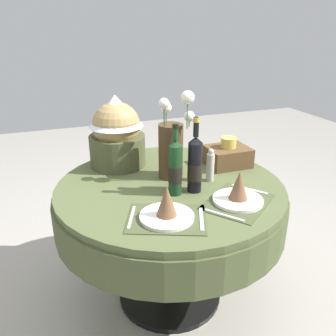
{
  "coord_description": "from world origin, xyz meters",
  "views": [
    {
      "loc": [
        -0.59,
        -1.58,
        1.54
      ],
      "look_at": [
        0.0,
        0.03,
        0.82
      ],
      "focal_mm": 37.51,
      "sensor_mm": 36.0,
      "label": 1
    }
  ],
  "objects_px": {
    "place_setting_right": "(238,193)",
    "flower_vase": "(172,145)",
    "woven_basket_side_right": "(228,155)",
    "place_setting_left": "(167,209)",
    "pepper_mill": "(210,166)",
    "wine_bottle_left": "(175,168)",
    "wine_bottle_centre": "(195,164)",
    "gift_tub_back_left": "(117,130)",
    "dining_table": "(170,207)"
  },
  "relations": [
    {
      "from": "pepper_mill",
      "to": "wine_bottle_centre",
      "type": "bearing_deg",
      "value": -146.6
    },
    {
      "from": "woven_basket_side_right",
      "to": "place_setting_left",
      "type": "bearing_deg",
      "value": -140.1
    },
    {
      "from": "place_setting_left",
      "to": "gift_tub_back_left",
      "type": "height_order",
      "value": "gift_tub_back_left"
    },
    {
      "from": "place_setting_left",
      "to": "gift_tub_back_left",
      "type": "bearing_deg",
      "value": 94.66
    },
    {
      "from": "place_setting_left",
      "to": "gift_tub_back_left",
      "type": "relative_size",
      "value": 0.98
    },
    {
      "from": "place_setting_right",
      "to": "woven_basket_side_right",
      "type": "bearing_deg",
      "value": 67.1
    },
    {
      "from": "dining_table",
      "to": "wine_bottle_centre",
      "type": "xyz_separation_m",
      "value": [
        0.09,
        -0.12,
        0.29
      ]
    },
    {
      "from": "dining_table",
      "to": "place_setting_right",
      "type": "bearing_deg",
      "value": -52.7
    },
    {
      "from": "woven_basket_side_right",
      "to": "wine_bottle_centre",
      "type": "bearing_deg",
      "value": -142.64
    },
    {
      "from": "wine_bottle_centre",
      "to": "woven_basket_side_right",
      "type": "distance_m",
      "value": 0.42
    },
    {
      "from": "dining_table",
      "to": "pepper_mill",
      "type": "bearing_deg",
      "value": -8.71
    },
    {
      "from": "flower_vase",
      "to": "wine_bottle_left",
      "type": "distance_m",
      "value": 0.21
    },
    {
      "from": "gift_tub_back_left",
      "to": "place_setting_left",
      "type": "bearing_deg",
      "value": -85.34
    },
    {
      "from": "dining_table",
      "to": "woven_basket_side_right",
      "type": "bearing_deg",
      "value": 17.51
    },
    {
      "from": "place_setting_right",
      "to": "pepper_mill",
      "type": "xyz_separation_m",
      "value": [
        -0.01,
        0.27,
        0.04
      ]
    },
    {
      "from": "place_setting_right",
      "to": "woven_basket_side_right",
      "type": "relative_size",
      "value": 1.76
    },
    {
      "from": "flower_vase",
      "to": "wine_bottle_centre",
      "type": "bearing_deg",
      "value": -77.36
    },
    {
      "from": "place_setting_left",
      "to": "pepper_mill",
      "type": "xyz_separation_m",
      "value": [
        0.36,
        0.3,
        0.04
      ]
    },
    {
      "from": "place_setting_left",
      "to": "pepper_mill",
      "type": "distance_m",
      "value": 0.47
    },
    {
      "from": "wine_bottle_left",
      "to": "gift_tub_back_left",
      "type": "distance_m",
      "value": 0.52
    },
    {
      "from": "pepper_mill",
      "to": "woven_basket_side_right",
      "type": "xyz_separation_m",
      "value": [
        0.2,
        0.16,
        -0.02
      ]
    },
    {
      "from": "pepper_mill",
      "to": "gift_tub_back_left",
      "type": "bearing_deg",
      "value": 136.11
    },
    {
      "from": "gift_tub_back_left",
      "to": "woven_basket_side_right",
      "type": "relative_size",
      "value": 1.74
    },
    {
      "from": "wine_bottle_centre",
      "to": "gift_tub_back_left",
      "type": "height_order",
      "value": "gift_tub_back_left"
    },
    {
      "from": "wine_bottle_centre",
      "to": "pepper_mill",
      "type": "distance_m",
      "value": 0.17
    },
    {
      "from": "dining_table",
      "to": "woven_basket_side_right",
      "type": "height_order",
      "value": "woven_basket_side_right"
    },
    {
      "from": "flower_vase",
      "to": "wine_bottle_centre",
      "type": "xyz_separation_m",
      "value": [
        0.05,
        -0.2,
        -0.04
      ]
    },
    {
      "from": "wine_bottle_left",
      "to": "flower_vase",
      "type": "bearing_deg",
      "value": 73.91
    },
    {
      "from": "dining_table",
      "to": "gift_tub_back_left",
      "type": "bearing_deg",
      "value": 118.24
    },
    {
      "from": "wine_bottle_left",
      "to": "gift_tub_back_left",
      "type": "bearing_deg",
      "value": 110.39
    },
    {
      "from": "wine_bottle_left",
      "to": "woven_basket_side_right",
      "type": "distance_m",
      "value": 0.5
    },
    {
      "from": "place_setting_left",
      "to": "woven_basket_side_right",
      "type": "height_order",
      "value": "woven_basket_side_right"
    },
    {
      "from": "place_setting_right",
      "to": "woven_basket_side_right",
      "type": "distance_m",
      "value": 0.47
    },
    {
      "from": "place_setting_right",
      "to": "gift_tub_back_left",
      "type": "height_order",
      "value": "gift_tub_back_left"
    },
    {
      "from": "place_setting_right",
      "to": "wine_bottle_left",
      "type": "height_order",
      "value": "wine_bottle_left"
    },
    {
      "from": "place_setting_right",
      "to": "pepper_mill",
      "type": "bearing_deg",
      "value": 92.91
    },
    {
      "from": "wine_bottle_centre",
      "to": "pepper_mill",
      "type": "bearing_deg",
      "value": 33.4
    },
    {
      "from": "wine_bottle_left",
      "to": "wine_bottle_centre",
      "type": "height_order",
      "value": "wine_bottle_centre"
    },
    {
      "from": "woven_basket_side_right",
      "to": "place_setting_right",
      "type": "bearing_deg",
      "value": -112.9
    },
    {
      "from": "flower_vase",
      "to": "wine_bottle_left",
      "type": "height_order",
      "value": "flower_vase"
    },
    {
      "from": "place_setting_right",
      "to": "wine_bottle_left",
      "type": "distance_m",
      "value": 0.33
    },
    {
      "from": "place_setting_left",
      "to": "woven_basket_side_right",
      "type": "relative_size",
      "value": 1.7
    },
    {
      "from": "dining_table",
      "to": "gift_tub_back_left",
      "type": "relative_size",
      "value": 2.92
    },
    {
      "from": "place_setting_right",
      "to": "flower_vase",
      "type": "distance_m",
      "value": 0.46
    },
    {
      "from": "dining_table",
      "to": "flower_vase",
      "type": "height_order",
      "value": "flower_vase"
    },
    {
      "from": "flower_vase",
      "to": "wine_bottle_left",
      "type": "bearing_deg",
      "value": -106.09
    },
    {
      "from": "wine_bottle_left",
      "to": "pepper_mill",
      "type": "height_order",
      "value": "wine_bottle_left"
    },
    {
      "from": "place_setting_left",
      "to": "pepper_mill",
      "type": "relative_size",
      "value": 2.26
    },
    {
      "from": "place_setting_left",
      "to": "dining_table",
      "type": "bearing_deg",
      "value": 67.32
    },
    {
      "from": "wine_bottle_centre",
      "to": "woven_basket_side_right",
      "type": "bearing_deg",
      "value": 37.36
    }
  ]
}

